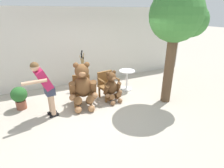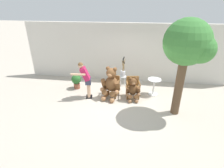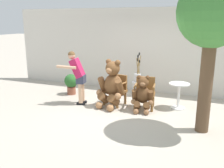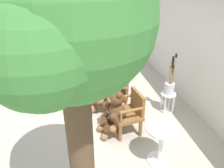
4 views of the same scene
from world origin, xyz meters
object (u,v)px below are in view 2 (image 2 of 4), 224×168
person_visitor (86,77)px  teddy_bear_large (111,83)px  patio_tree (189,45)px  wooden_chair_left (112,85)px  potted_plant (76,80)px  wooden_chair_right (133,86)px  teddy_bear_small (133,89)px  round_side_table (154,85)px  brush_bucket (123,72)px  white_stool (123,78)px

person_visitor → teddy_bear_large: bearing=6.0°
teddy_bear_large → patio_tree: (2.51, -0.79, 1.80)m
wooden_chair_left → potted_plant: size_ratio=1.26×
patio_tree → potted_plant: 4.91m
patio_tree → wooden_chair_right: bearing=147.4°
teddy_bear_small → person_visitor: person_visitor is taller
teddy_bear_large → potted_plant: teddy_bear_large is taller
round_side_table → teddy_bear_small: bearing=-145.9°
potted_plant → wooden_chair_left: bearing=-13.1°
round_side_table → patio_tree: size_ratio=0.22×
brush_bucket → teddy_bear_large: bearing=-106.1°
teddy_bear_large → teddy_bear_small: teddy_bear_large is taller
wooden_chair_right → patio_tree: bearing=-32.6°
wooden_chair_left → wooden_chair_right: size_ratio=1.00×
white_stool → person_visitor: bearing=-134.5°
wooden_chair_right → teddy_bear_large: teddy_bear_large is taller
teddy_bear_small → round_side_table: bearing=34.1°
wooden_chair_left → white_stool: wooden_chair_left is taller
round_side_table → potted_plant: (-3.47, 0.11, -0.05)m
wooden_chair_left → patio_tree: bearing=-22.7°
brush_bucket → patio_tree: 3.49m
wooden_chair_left → potted_plant: bearing=166.9°
patio_tree → teddy_bear_large: bearing=162.6°
wooden_chair_left → round_side_table: 1.77m
wooden_chair_right → brush_bucket: brush_bucket is taller
round_side_table → potted_plant: round_side_table is taller
white_stool → wooden_chair_left: bearing=-108.1°
wooden_chair_right → round_side_table: wooden_chair_right is taller
patio_tree → potted_plant: (-4.21, 1.44, -2.07)m
wooden_chair_left → potted_plant: wooden_chair_left is taller
brush_bucket → person_visitor: bearing=-134.6°
wooden_chair_left → white_stool: bearing=71.9°
wooden_chair_right → teddy_bear_small: teddy_bear_small is taller
teddy_bear_large → potted_plant: size_ratio=1.99×
teddy_bear_small → round_side_table: (0.87, 0.59, -0.04)m
white_stool → round_side_table: round_side_table is taller
brush_bucket → wooden_chair_right: bearing=-64.2°
teddy_bear_small → potted_plant: bearing=165.0°
wooden_chair_right → patio_tree: patio_tree is taller
teddy_bear_large → person_visitor: size_ratio=0.87×
wooden_chair_left → teddy_bear_large: teddy_bear_large is taller
person_visitor → brush_bucket: (1.39, 1.41, -0.25)m
wooden_chair_left → person_visitor: size_ratio=0.56×
potted_plant → brush_bucket: bearing=17.4°
teddy_bear_large → person_visitor: bearing=-174.0°
wooden_chair_right → patio_tree: 2.78m
person_visitor → white_stool: 2.06m
white_stool → patio_tree: 3.66m
person_visitor → potted_plant: size_ratio=2.27×
potted_plant → teddy_bear_small: bearing=-15.0°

